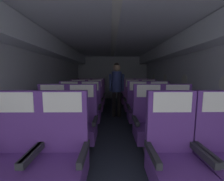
# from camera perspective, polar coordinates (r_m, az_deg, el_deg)

# --- Properties ---
(ground) EXTENTS (3.70, 7.59, 0.02)m
(ground) POSITION_cam_1_polar(r_m,az_deg,el_deg) (3.54, 0.75, -13.82)
(ground) COLOR #2D3342
(fuselage_shell) EXTENTS (3.58, 7.24, 2.14)m
(fuselage_shell) POSITION_cam_1_polar(r_m,az_deg,el_deg) (3.57, 0.72, 12.12)
(fuselage_shell) COLOR silver
(fuselage_shell) RESTS_ON ground
(seat_a_left_window) EXTENTS (0.50, 0.46, 1.08)m
(seat_a_left_window) POSITION_cam_1_polar(r_m,az_deg,el_deg) (1.75, -36.02, -21.36)
(seat_a_left_window) COLOR #38383D
(seat_a_left_window) RESTS_ON ground
(seat_a_left_aisle) EXTENTS (0.50, 0.46, 1.08)m
(seat_a_left_aisle) POSITION_cam_1_polar(r_m,az_deg,el_deg) (1.54, -20.17, -24.35)
(seat_a_left_aisle) COLOR #38383D
(seat_a_left_aisle) RESTS_ON ground
(seat_a_right_aisle) EXTENTS (0.50, 0.46, 1.08)m
(seat_a_right_aisle) POSITION_cam_1_polar(r_m,az_deg,el_deg) (1.83, 39.16, -20.27)
(seat_a_right_aisle) COLOR #38383D
(seat_a_right_aisle) RESTS_ON ground
(seat_a_right_window) EXTENTS (0.50, 0.46, 1.08)m
(seat_a_right_window) POSITION_cam_1_polar(r_m,az_deg,el_deg) (1.58, 24.19, -23.74)
(seat_a_right_window) COLOR #38383D
(seat_a_right_window) RESTS_ON ground
(seat_b_left_window) EXTENTS (0.50, 0.46, 1.08)m
(seat_b_left_window) POSITION_cam_1_polar(r_m,az_deg,el_deg) (2.46, -23.71, -12.39)
(seat_b_left_window) COLOR #38383D
(seat_b_left_window) RESTS_ON ground
(seat_b_left_aisle) EXTENTS (0.50, 0.46, 1.08)m
(seat_b_left_aisle) POSITION_cam_1_polar(r_m,az_deg,el_deg) (2.31, -12.54, -13.26)
(seat_b_left_aisle) COLOR #38383D
(seat_b_left_aisle) RESTS_ON ground
(seat_b_right_aisle) EXTENTS (0.50, 0.46, 1.08)m
(seat_b_right_aisle) POSITION_cam_1_polar(r_m,az_deg,el_deg) (2.51, 25.80, -12.12)
(seat_b_right_aisle) COLOR #38383D
(seat_b_right_aisle) RESTS_ON ground
(seat_b_right_window) EXTENTS (0.50, 0.46, 1.08)m
(seat_b_right_window) POSITION_cam_1_polar(r_m,az_deg,el_deg) (2.34, 15.09, -13.05)
(seat_b_right_window) COLOR #38383D
(seat_b_right_window) RESTS_ON ground
(seat_c_left_window) EXTENTS (0.50, 0.46, 1.08)m
(seat_c_left_window) POSITION_cam_1_polar(r_m,az_deg,el_deg) (3.25, -17.37, -7.44)
(seat_c_left_window) COLOR #38383D
(seat_c_left_window) RESTS_ON ground
(seat_c_left_aisle) EXTENTS (0.50, 0.46, 1.08)m
(seat_c_left_aisle) POSITION_cam_1_polar(r_m,az_deg,el_deg) (3.15, -9.12, -7.67)
(seat_c_left_aisle) COLOR #38383D
(seat_c_left_aisle) RESTS_ON ground
(seat_c_right_aisle) EXTENTS (0.50, 0.46, 1.08)m
(seat_c_right_aisle) POSITION_cam_1_polar(r_m,az_deg,el_deg) (3.29, 19.07, -7.31)
(seat_c_right_aisle) COLOR #38383D
(seat_c_right_aisle) RESTS_ON ground
(seat_c_right_window) EXTENTS (0.50, 0.46, 1.08)m
(seat_c_right_window) POSITION_cam_1_polar(r_m,az_deg,el_deg) (3.17, 10.83, -7.60)
(seat_c_right_window) COLOR #38383D
(seat_c_right_window) RESTS_ON ground
(seat_d_left_window) EXTENTS (0.50, 0.46, 1.08)m
(seat_d_left_window) POSITION_cam_1_polar(r_m,az_deg,el_deg) (4.06, -13.88, -4.45)
(seat_d_left_window) COLOR #38383D
(seat_d_left_window) RESTS_ON ground
(seat_d_left_aisle) EXTENTS (0.50, 0.46, 1.08)m
(seat_d_left_aisle) POSITION_cam_1_polar(r_m,az_deg,el_deg) (3.98, -7.18, -4.53)
(seat_d_left_aisle) COLOR #38383D
(seat_d_left_aisle) RESTS_ON ground
(seat_d_right_aisle) EXTENTS (0.50, 0.46, 1.08)m
(seat_d_right_aisle) POSITION_cam_1_polar(r_m,az_deg,el_deg) (4.11, 14.88, -4.34)
(seat_d_right_aisle) COLOR #38383D
(seat_d_right_aisle) RESTS_ON ground
(seat_d_right_window) EXTENTS (0.50, 0.46, 1.08)m
(seat_d_right_window) POSITION_cam_1_polar(r_m,az_deg,el_deg) (4.01, 8.46, -4.46)
(seat_d_right_window) COLOR #38383D
(seat_d_right_window) RESTS_ON ground
(seat_e_left_window) EXTENTS (0.50, 0.46, 1.08)m
(seat_e_left_window) POSITION_cam_1_polar(r_m,az_deg,el_deg) (4.91, -11.45, -2.43)
(seat_e_left_window) COLOR #38383D
(seat_e_left_window) RESTS_ON ground
(seat_e_left_aisle) EXTENTS (0.50, 0.46, 1.08)m
(seat_e_left_aisle) POSITION_cam_1_polar(r_m,az_deg,el_deg) (4.86, -5.92, -2.42)
(seat_e_left_aisle) COLOR #38383D
(seat_e_left_aisle) RESTS_ON ground
(seat_e_right_aisle) EXTENTS (0.50, 0.46, 1.08)m
(seat_e_right_aisle) POSITION_cam_1_polar(r_m,az_deg,el_deg) (4.94, 12.17, -2.38)
(seat_e_right_aisle) COLOR #38383D
(seat_e_right_aisle) RESTS_ON ground
(seat_e_right_window) EXTENTS (0.50, 0.46, 1.08)m
(seat_e_right_window) POSITION_cam_1_polar(r_m,az_deg,el_deg) (4.88, 6.67, -2.39)
(seat_e_right_window) COLOR #38383D
(seat_e_right_window) RESTS_ON ground
(flight_attendant) EXTENTS (0.43, 0.28, 1.55)m
(flight_attendant) POSITION_cam_1_polar(r_m,az_deg,el_deg) (3.92, 1.93, 2.67)
(flight_attendant) COLOR black
(flight_attendant) RESTS_ON ground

